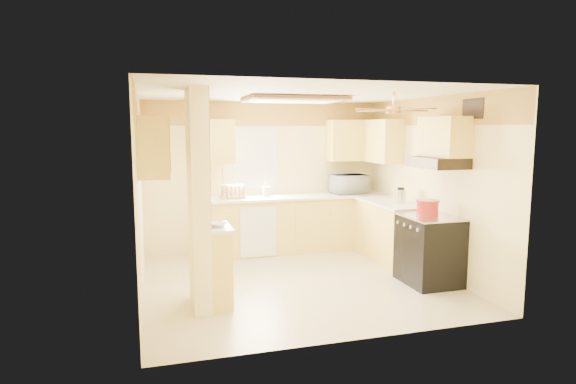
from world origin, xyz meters
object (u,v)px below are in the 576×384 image
object	(u,v)px
kettle	(401,196)
dutch_oven	(428,207)
stove	(429,249)
bowl	(218,225)
microwave	(349,184)

from	to	relation	value
kettle	dutch_oven	bearing A→B (deg)	-95.49
stove	dutch_oven	world-z (taller)	dutch_oven
stove	kettle	world-z (taller)	kettle
stove	bowl	bearing A→B (deg)	-179.03
microwave	kettle	distance (m)	1.27
microwave	dutch_oven	world-z (taller)	microwave
bowl	kettle	size ratio (longest dim) A/B	0.81
microwave	bowl	bearing A→B (deg)	36.94
bowl	kettle	world-z (taller)	kettle
stove	microwave	distance (m)	2.27
bowl	dutch_oven	distance (m)	2.80
microwave	dutch_oven	size ratio (longest dim) A/B	1.92
dutch_oven	kettle	size ratio (longest dim) A/B	1.27
microwave	bowl	distance (m)	3.39
kettle	microwave	bearing A→B (deg)	104.30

